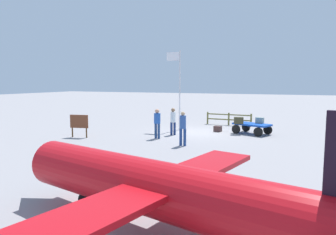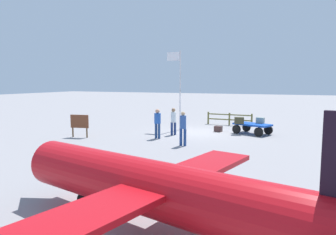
# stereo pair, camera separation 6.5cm
# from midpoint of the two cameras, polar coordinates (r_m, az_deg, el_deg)

# --- Properties ---
(ground_plane) EXTENTS (120.00, 120.00, 0.00)m
(ground_plane) POSITION_cam_midpoint_polar(r_m,az_deg,el_deg) (19.93, 6.04, -2.66)
(ground_plane) COLOR gray
(luggage_cart) EXTENTS (2.39, 1.93, 0.64)m
(luggage_cart) POSITION_cam_midpoint_polar(r_m,az_deg,el_deg) (19.79, 14.99, -1.54)
(luggage_cart) COLOR #0E3EAB
(luggage_cart) RESTS_ON ground
(suitcase_tan) EXTENTS (0.61, 0.48, 0.40)m
(suitcase_tan) POSITION_cam_midpoint_polar(r_m,az_deg,el_deg) (19.46, 12.79, -0.52)
(suitcase_tan) COLOR #3C3B25
(suitcase_tan) RESTS_ON luggage_cart
(suitcase_navy) EXTENTS (0.51, 0.39, 0.36)m
(suitcase_navy) POSITION_cam_midpoint_polar(r_m,az_deg,el_deg) (20.01, 16.37, -0.50)
(suitcase_navy) COLOR gray
(suitcase_navy) RESTS_ON luggage_cart
(suitcase_maroon) EXTENTS (0.50, 0.41, 0.36)m
(suitcase_maroon) POSITION_cam_midpoint_polar(r_m,az_deg,el_deg) (20.28, 9.12, -2.03)
(suitcase_maroon) COLOR #412A27
(suitcase_maroon) RESTS_ON ground
(worker_lead) EXTENTS (0.38, 0.38, 1.71)m
(worker_lead) POSITION_cam_midpoint_polar(r_m,az_deg,el_deg) (15.59, 2.83, -1.60)
(worker_lead) COLOR navy
(worker_lead) RESTS_ON ground
(worker_trailing) EXTENTS (0.40, 0.40, 1.66)m
(worker_trailing) POSITION_cam_midpoint_polar(r_m,az_deg,el_deg) (17.52, -1.80, -0.64)
(worker_trailing) COLOR navy
(worker_trailing) RESTS_ON ground
(worker_supervisor) EXTENTS (0.42, 0.42, 1.61)m
(worker_supervisor) POSITION_cam_midpoint_polar(r_m,az_deg,el_deg) (18.73, 1.08, -0.40)
(worker_supervisor) COLOR navy
(worker_supervisor) RESTS_ON ground
(airplane_near) EXTENTS (8.38, 6.53, 2.79)m
(airplane_near) POSITION_cam_midpoint_polar(r_m,az_deg,el_deg) (6.65, -2.91, -12.40)
(airplane_near) COLOR red
(airplane_near) RESTS_ON ground
(flagpole) EXTENTS (0.97, 0.10, 5.15)m
(flagpole) POSITION_cam_midpoint_polar(r_m,az_deg,el_deg) (20.63, 2.04, 6.21)
(flagpole) COLOR silver
(flagpole) RESTS_ON ground
(signboard) EXTENTS (1.08, 0.26, 1.29)m
(signboard) POSITION_cam_midpoint_polar(r_m,az_deg,el_deg) (18.62, -15.55, -0.92)
(signboard) COLOR #4C3319
(signboard) RESTS_ON ground
(wooden_fence) EXTENTS (3.31, 0.24, 0.91)m
(wooden_fence) POSITION_cam_midpoint_polar(r_m,az_deg,el_deg) (23.30, 11.08, -0.11)
(wooden_fence) COLOR brown
(wooden_fence) RESTS_ON ground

